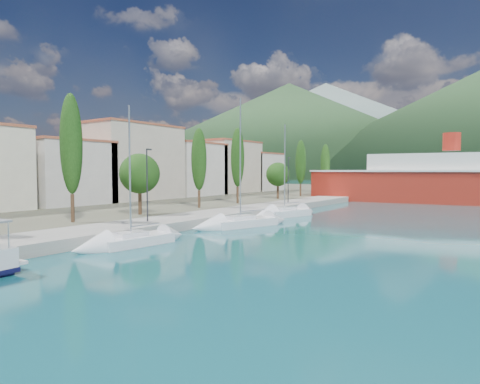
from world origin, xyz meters
The scene contains 9 objects.
ground centered at (0.00, 120.00, 0.00)m, with size 1400.00×1400.00×0.00m, color #14535C.
quay centered at (-9.00, 26.00, 0.40)m, with size 5.00×88.00×0.80m, color gray.
land_strip centered at (-47.00, 36.00, 0.35)m, with size 70.00×148.00×0.70m, color #565644.
town_buildings centered at (-32.00, 36.91, 5.57)m, with size 9.20×69.20×11.30m.
tree_row centered at (-14.33, 30.54, 5.72)m, with size 3.95×63.96×10.77m.
lamp_posts centered at (-9.00, 13.97, 4.08)m, with size 0.15×48.45×6.06m.
sailboat_near centered at (-4.96, 6.76, 0.28)m, with size 2.81×7.24×10.15m.
sailboat_mid centered at (-4.57, 18.26, 0.30)m, with size 4.80×8.84×12.33m.
sailboat_far centered at (-5.14, 27.91, 0.31)m, with size 4.41×7.85×11.00m.
Camera 1 is at (16.39, -9.48, 5.00)m, focal length 30.00 mm.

